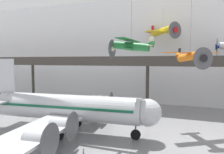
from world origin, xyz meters
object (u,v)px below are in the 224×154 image
object	(u,v)px
suspended_plane_green_biplane	(131,46)
suspended_plane_yellow_lowwing	(163,31)
airliner_silver_main	(66,108)
suspended_plane_orange_highwing	(190,56)

from	to	relation	value
suspended_plane_green_biplane	suspended_plane_yellow_lowwing	size ratio (longest dim) A/B	1.29
airliner_silver_main	suspended_plane_green_biplane	bearing A→B (deg)	-8.66
suspended_plane_orange_highwing	suspended_plane_yellow_lowwing	xyz separation A→B (m)	(-6.12, 15.65, 5.77)
suspended_plane_orange_highwing	suspended_plane_yellow_lowwing	size ratio (longest dim) A/B	1.46
suspended_plane_green_biplane	suspended_plane_orange_highwing	xyz separation A→B (m)	(6.52, 7.57, -1.13)
suspended_plane_orange_highwing	suspended_plane_yellow_lowwing	distance (m)	17.77
suspended_plane_green_biplane	suspended_plane_yellow_lowwing	world-z (taller)	suspended_plane_yellow_lowwing
suspended_plane_yellow_lowwing	suspended_plane_green_biplane	bearing A→B (deg)	-50.73
airliner_silver_main	suspended_plane_yellow_lowwing	bearing A→B (deg)	60.87
suspended_plane_green_biplane	airliner_silver_main	bearing A→B (deg)	-1.97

